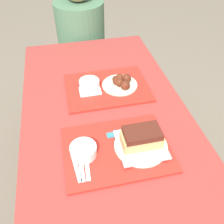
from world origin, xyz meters
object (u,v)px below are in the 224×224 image
at_px(tray_far, 107,88).
at_px(bowl_coleslaw_near, 83,150).
at_px(bowl_coleslaw_far, 89,84).
at_px(wings_plate_far, 121,82).
at_px(person_seated_across, 81,30).
at_px(tray_near, 116,149).
at_px(brisket_sandwich_plate, 141,140).

xyz_separation_m(tray_far, bowl_coleslaw_near, (-0.19, -0.42, 0.03)).
relative_size(bowl_coleslaw_far, wings_plate_far, 0.56).
relative_size(wings_plate_far, person_seated_across, 0.27).
xyz_separation_m(bowl_coleslaw_near, bowl_coleslaw_far, (0.09, 0.44, 0.00)).
relative_size(bowl_coleslaw_near, bowl_coleslaw_far, 1.00).
height_order(tray_near, brisket_sandwich_plate, brisket_sandwich_plate).
bearing_deg(tray_near, wings_plate_far, 73.43).
distance_m(tray_near, person_seated_across, 1.22).
bearing_deg(bowl_coleslaw_far, bowl_coleslaw_near, -101.71).
xyz_separation_m(bowl_coleslaw_far, wings_plate_far, (0.17, -0.02, -0.00)).
bearing_deg(wings_plate_far, tray_far, 175.85).
relative_size(tray_far, bowl_coleslaw_near, 4.10).
relative_size(tray_near, wings_plate_far, 2.32).
bearing_deg(person_seated_across, brisket_sandwich_plate, -85.53).
distance_m(tray_near, wings_plate_far, 0.44).
xyz_separation_m(tray_far, wings_plate_far, (0.07, -0.01, 0.03)).
bearing_deg(person_seated_across, bowl_coleslaw_near, -96.63).
height_order(tray_far, bowl_coleslaw_far, bowl_coleslaw_far).
relative_size(bowl_coleslaw_near, wings_plate_far, 0.56).
bearing_deg(tray_far, person_seated_across, 93.11).
xyz_separation_m(tray_near, bowl_coleslaw_near, (-0.13, 0.00, 0.03)).
bearing_deg(tray_far, wings_plate_far, -4.15).
height_order(tray_near, person_seated_across, person_seated_across).
bearing_deg(bowl_coleslaw_near, person_seated_across, 83.37).
bearing_deg(tray_far, brisket_sandwich_plate, -83.06).
bearing_deg(tray_far, bowl_coleslaw_far, 171.86).
distance_m(tray_far, brisket_sandwich_plate, 0.44).
xyz_separation_m(bowl_coleslaw_near, brisket_sandwich_plate, (0.24, -0.01, 0.01)).
bearing_deg(bowl_coleslaw_far, wings_plate_far, -6.40).
distance_m(bowl_coleslaw_far, wings_plate_far, 0.17).
distance_m(tray_near, bowl_coleslaw_near, 0.14).
height_order(bowl_coleslaw_near, wings_plate_far, wings_plate_far).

